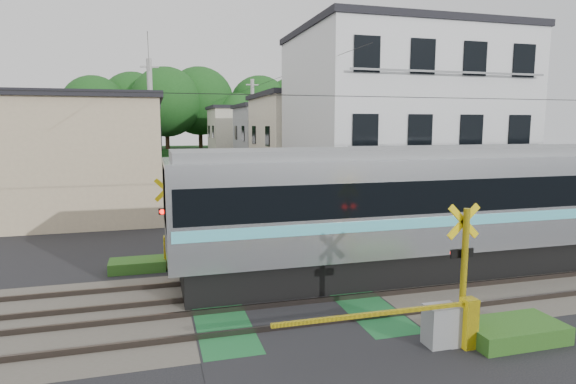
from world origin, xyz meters
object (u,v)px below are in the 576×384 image
object	(u,v)px
crossing_signal_far	(181,248)
apartment_block	(400,127)
crossing_signal_near	(447,315)
pedestrian	(209,165)

from	to	relation	value
crossing_signal_far	apartment_block	distance (m)	13.14
crossing_signal_near	crossing_signal_far	distance (m)	8.95
apartment_block	pedestrian	size ratio (longest dim) A/B	5.64
apartment_block	pedestrian	world-z (taller)	apartment_block
crossing_signal_near	pedestrian	world-z (taller)	crossing_signal_near
crossing_signal_far	pedestrian	xyz separation A→B (m)	(4.35, 30.67, 0.19)
crossing_signal_near	apartment_block	distance (m)	14.95
crossing_signal_near	crossing_signal_far	xyz separation A→B (m)	(-5.17, 7.31, 0.00)
crossing_signal_near	pedestrian	distance (m)	37.99
crossing_signal_far	apartment_block	xyz separation A→B (m)	(11.09, 5.84, 3.94)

